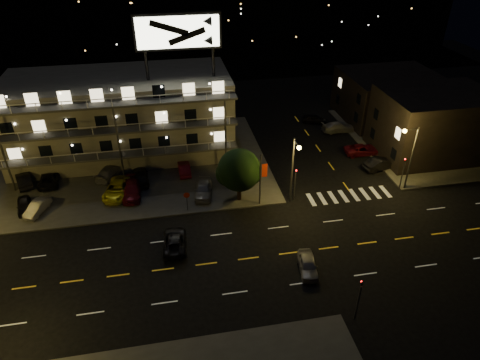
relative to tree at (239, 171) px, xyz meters
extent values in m
plane|color=black|center=(-2.88, -9.66, -3.84)|extent=(140.00, 140.00, 0.00)
cube|color=#393936|center=(-16.88, 10.34, -3.76)|extent=(44.00, 24.00, 0.15)
cube|color=#393936|center=(27.12, 10.34, -3.76)|extent=(16.00, 24.00, 0.15)
cube|color=gray|center=(-12.88, 14.34, 1.16)|extent=(28.00, 12.00, 10.00)
cube|color=gray|center=(-12.88, 14.34, 6.41)|extent=(28.00, 12.00, 0.50)
cube|color=#393936|center=(-12.88, 7.44, -0.69)|extent=(28.00, 1.80, 0.25)
cube|color=#393936|center=(-12.88, 7.44, 2.51)|extent=(28.00, 1.80, 0.25)
cube|color=#393936|center=(-12.88, 7.44, 5.71)|extent=(28.00, 1.80, 0.25)
cylinder|color=black|center=(-8.88, 12.34, 8.41)|extent=(0.36, 0.36, 3.50)
cylinder|color=black|center=(-0.88, 12.34, 8.41)|extent=(0.36, 0.36, 3.50)
cube|color=black|center=(-4.88, 12.34, 12.16)|extent=(10.20, 0.50, 4.20)
cube|color=#ECEDC9|center=(-4.88, 12.04, 12.16)|extent=(9.60, 0.06, 3.60)
cube|color=black|center=(27.12, 6.34, 0.41)|extent=(14.00, 10.00, 8.50)
cube|color=black|center=(27.12, 18.34, -0.34)|extent=(14.00, 12.00, 7.00)
cylinder|color=#2D2D30|center=(5.62, -1.36, 0.16)|extent=(0.20, 0.20, 8.00)
cylinder|color=#2D2D30|center=(5.62, -2.16, 3.96)|extent=(0.12, 1.80, 0.12)
sphere|color=yellow|center=(5.62, -2.96, 3.86)|extent=(0.44, 0.44, 0.44)
cylinder|color=#2D2D30|center=(19.62, -1.36, 0.16)|extent=(0.20, 0.20, 8.00)
cylinder|color=#2D2D30|center=(18.82, -1.36, 3.96)|extent=(1.80, 0.12, 0.12)
sphere|color=yellow|center=(18.02, -1.36, 3.86)|extent=(0.44, 0.44, 0.44)
cylinder|color=#2D2D30|center=(6.12, -1.16, -2.04)|extent=(0.14, 0.14, 3.60)
imported|color=black|center=(6.12, -1.16, 0.26)|extent=(0.20, 0.16, 1.00)
sphere|color=#FF0C0C|center=(6.12, -1.28, 0.16)|extent=(0.14, 0.14, 0.14)
cylinder|color=#2D2D30|center=(6.12, -18.16, -2.04)|extent=(0.14, 0.14, 3.60)
imported|color=black|center=(6.12, -18.16, 0.26)|extent=(0.20, 0.16, 1.00)
sphere|color=#FF0C0C|center=(6.12, -18.04, 0.16)|extent=(0.14, 0.14, 0.14)
cylinder|color=#2D2D30|center=(19.12, -1.16, -2.04)|extent=(0.14, 0.14, 3.60)
imported|color=black|center=(19.12, -1.16, 0.26)|extent=(0.16, 0.20, 1.00)
sphere|color=#FF0C0C|center=(19.00, -1.16, 0.16)|extent=(0.14, 0.14, 0.14)
cylinder|color=#2D2D30|center=(2.12, -1.26, -0.64)|extent=(0.16, 0.16, 6.40)
cube|color=red|center=(2.57, -1.26, 0.56)|extent=(0.60, 0.04, 1.60)
cylinder|color=#2D2D30|center=(-5.88, -1.06, -2.74)|extent=(0.08, 0.08, 2.20)
cylinder|color=red|center=(-5.88, -1.11, -1.69)|extent=(0.91, 0.04, 0.91)
cylinder|color=black|center=(0.04, -0.01, -2.59)|extent=(0.46, 0.46, 2.19)
sphere|color=black|center=(0.04, -0.01, 0.15)|extent=(4.75, 4.75, 4.75)
sphere|color=black|center=(-1.05, 0.35, -0.40)|extent=(2.92, 2.92, 2.92)
sphere|color=black|center=(1.05, -0.38, -0.22)|extent=(2.74, 2.74, 2.74)
imported|color=black|center=(-23.32, 2.25, -3.08)|extent=(2.26, 3.82, 1.22)
imported|color=gray|center=(-21.85, 1.60, -3.08)|extent=(2.53, 3.92, 1.22)
imported|color=yellow|center=(-13.52, 3.51, -2.96)|extent=(3.50, 5.66, 1.46)
imported|color=#5F0D17|center=(-11.85, 3.10, -2.96)|extent=(2.30, 5.10, 1.45)
imported|color=gray|center=(-3.82, 1.70, -2.92)|extent=(2.62, 4.78, 1.54)
imported|color=black|center=(-24.56, 7.84, -2.95)|extent=(2.99, 4.78, 1.49)
imported|color=black|center=(-21.64, 7.56, -3.04)|extent=(2.40, 4.80, 1.31)
imported|color=gray|center=(-14.64, 7.74, -2.98)|extent=(3.71, 5.28, 1.42)
imported|color=black|center=(-10.91, 5.81, -2.92)|extent=(2.17, 4.63, 1.53)
imported|color=#5F0D17|center=(-5.63, 6.92, -3.03)|extent=(1.53, 4.05, 1.32)
imported|color=black|center=(18.93, 3.54, -3.08)|extent=(4.84, 2.61, 1.51)
imported|color=#5F0D17|center=(18.33, 7.67, -3.18)|extent=(4.81, 2.30, 1.33)
imported|color=gray|center=(17.77, 14.89, -3.13)|extent=(4.94, 2.11, 1.42)
imported|color=black|center=(15.35, 18.56, -3.22)|extent=(3.90, 2.60, 1.23)
imported|color=gray|center=(4.09, -12.18, -3.18)|extent=(2.13, 4.06, 1.32)
imported|color=black|center=(-7.58, -6.61, -3.18)|extent=(2.49, 4.86, 1.31)
camera|label=1|loc=(-7.26, -39.23, 23.96)|focal=32.00mm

